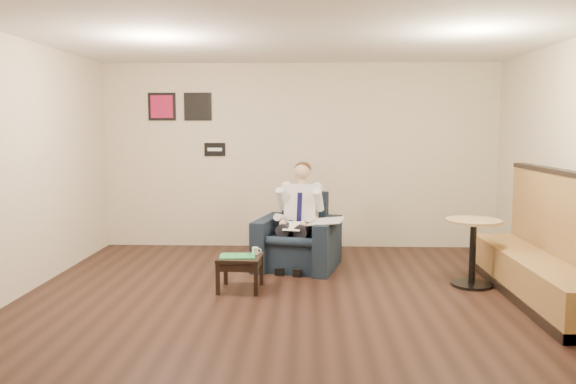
{
  "coord_description": "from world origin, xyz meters",
  "views": [
    {
      "loc": [
        0.12,
        -5.57,
        1.83
      ],
      "look_at": [
        -0.12,
        1.2,
        1.05
      ],
      "focal_mm": 35.0,
      "sensor_mm": 36.0,
      "label": 1
    }
  ],
  "objects_px": {
    "banquette": "(540,237)",
    "smartphone": "(246,253)",
    "seated_man": "(295,220)",
    "side_table": "(240,273)",
    "green_folder": "(238,256)",
    "armchair": "(298,231)",
    "cafe_table": "(473,253)",
    "coffee_mug": "(255,251)"
  },
  "relations": [
    {
      "from": "green_folder",
      "to": "cafe_table",
      "type": "height_order",
      "value": "cafe_table"
    },
    {
      "from": "side_table",
      "to": "green_folder",
      "type": "distance_m",
      "value": 0.2
    },
    {
      "from": "side_table",
      "to": "cafe_table",
      "type": "height_order",
      "value": "cafe_table"
    },
    {
      "from": "side_table",
      "to": "green_folder",
      "type": "bearing_deg",
      "value": -149.73
    },
    {
      "from": "banquette",
      "to": "smartphone",
      "type": "bearing_deg",
      "value": 173.57
    },
    {
      "from": "coffee_mug",
      "to": "banquette",
      "type": "relative_size",
      "value": 0.03
    },
    {
      "from": "green_folder",
      "to": "banquette",
      "type": "relative_size",
      "value": 0.15
    },
    {
      "from": "coffee_mug",
      "to": "banquette",
      "type": "height_order",
      "value": "banquette"
    },
    {
      "from": "green_folder",
      "to": "coffee_mug",
      "type": "height_order",
      "value": "coffee_mug"
    },
    {
      "from": "smartphone",
      "to": "armchair",
      "type": "bearing_deg",
      "value": 70.92
    },
    {
      "from": "side_table",
      "to": "smartphone",
      "type": "distance_m",
      "value": 0.25
    },
    {
      "from": "armchair",
      "to": "banquette",
      "type": "relative_size",
      "value": 0.37
    },
    {
      "from": "green_folder",
      "to": "cafe_table",
      "type": "relative_size",
      "value": 0.5
    },
    {
      "from": "seated_man",
      "to": "coffee_mug",
      "type": "bearing_deg",
      "value": -104.16
    },
    {
      "from": "side_table",
      "to": "banquette",
      "type": "xyz_separation_m",
      "value": [
        3.23,
        -0.22,
        0.48
      ]
    },
    {
      "from": "seated_man",
      "to": "side_table",
      "type": "distance_m",
      "value": 1.2
    },
    {
      "from": "seated_man",
      "to": "smartphone",
      "type": "distance_m",
      "value": 1.0
    },
    {
      "from": "side_table",
      "to": "smartphone",
      "type": "relative_size",
      "value": 3.93
    },
    {
      "from": "green_folder",
      "to": "smartphone",
      "type": "xyz_separation_m",
      "value": [
        0.08,
        0.15,
        -0.0
      ]
    },
    {
      "from": "armchair",
      "to": "smartphone",
      "type": "distance_m",
      "value": 1.08
    },
    {
      "from": "coffee_mug",
      "to": "smartphone",
      "type": "relative_size",
      "value": 0.68
    },
    {
      "from": "green_folder",
      "to": "smartphone",
      "type": "distance_m",
      "value": 0.17
    },
    {
      "from": "seated_man",
      "to": "green_folder",
      "type": "bearing_deg",
      "value": -110.03
    },
    {
      "from": "cafe_table",
      "to": "smartphone",
      "type": "bearing_deg",
      "value": -177.5
    },
    {
      "from": "seated_man",
      "to": "side_table",
      "type": "height_order",
      "value": "seated_man"
    },
    {
      "from": "seated_man",
      "to": "green_folder",
      "type": "xyz_separation_m",
      "value": [
        -0.63,
        -0.94,
        -0.26
      ]
    },
    {
      "from": "green_folder",
      "to": "banquette",
      "type": "xyz_separation_m",
      "value": [
        3.25,
        -0.21,
        0.28
      ]
    },
    {
      "from": "coffee_mug",
      "to": "cafe_table",
      "type": "height_order",
      "value": "cafe_table"
    },
    {
      "from": "side_table",
      "to": "banquette",
      "type": "bearing_deg",
      "value": -3.93
    },
    {
      "from": "smartphone",
      "to": "seated_man",
      "type": "bearing_deg",
      "value": 68.52
    },
    {
      "from": "cafe_table",
      "to": "seated_man",
      "type": "bearing_deg",
      "value": 161.96
    },
    {
      "from": "armchair",
      "to": "smartphone",
      "type": "height_order",
      "value": "armchair"
    },
    {
      "from": "seated_man",
      "to": "coffee_mug",
      "type": "relative_size",
      "value": 15.99
    },
    {
      "from": "smartphone",
      "to": "banquette",
      "type": "distance_m",
      "value": 3.21
    },
    {
      "from": "armchair",
      "to": "side_table",
      "type": "height_order",
      "value": "armchair"
    },
    {
      "from": "green_folder",
      "to": "cafe_table",
      "type": "bearing_deg",
      "value": 5.63
    },
    {
      "from": "seated_man",
      "to": "smartphone",
      "type": "xyz_separation_m",
      "value": [
        -0.55,
        -0.79,
        -0.26
      ]
    },
    {
      "from": "smartphone",
      "to": "side_table",
      "type": "bearing_deg",
      "value": -97.35
    },
    {
      "from": "armchair",
      "to": "coffee_mug",
      "type": "xyz_separation_m",
      "value": [
        -0.47,
        -0.95,
        -0.05
      ]
    },
    {
      "from": "side_table",
      "to": "smartphone",
      "type": "bearing_deg",
      "value": 69.22
    },
    {
      "from": "banquette",
      "to": "cafe_table",
      "type": "height_order",
      "value": "banquette"
    },
    {
      "from": "side_table",
      "to": "green_folder",
      "type": "height_order",
      "value": "green_folder"
    }
  ]
}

